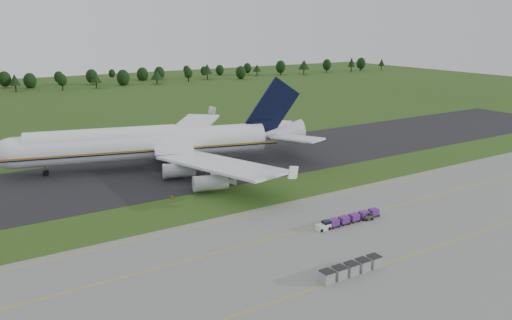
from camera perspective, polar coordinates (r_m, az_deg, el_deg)
ground at (r=112.88m, az=-0.40°, el=-4.03°), size 600.00×600.00×0.00m
apron at (r=87.81m, az=11.42°, el=-10.18°), size 300.00×52.00×0.06m
taxiway at (r=136.45m, az=-6.54°, el=-0.67°), size 300.00×40.00×0.08m
apron_markings at (r=92.50m, az=8.44°, el=-8.65°), size 300.00×30.20×0.01m
tree_line at (r=312.35m, az=-26.01°, el=8.08°), size 524.71×23.13×11.71m
aircraft at (r=135.79m, az=-11.81°, el=1.90°), size 83.10×78.11×23.27m
baggage_train at (r=98.61m, az=10.45°, el=-6.67°), size 15.24×1.62×1.56m
utility_cart at (r=101.18m, az=12.65°, el=-6.42°), size 2.01×1.39×1.02m
uld_row at (r=79.80m, az=10.83°, el=-12.10°), size 11.49×1.89×1.87m
edge_markers at (r=118.74m, az=-2.25°, el=-2.91°), size 33.22×0.30×0.60m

